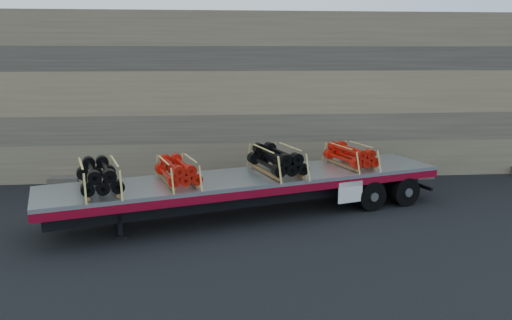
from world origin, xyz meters
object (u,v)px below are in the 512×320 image
Objects in this scene: trailer at (250,195)px; bundle_midrear at (277,161)px; bundle_midfront at (178,171)px; bundle_front at (99,177)px; bundle_rear at (350,156)px.

trailer is 5.60× the size of bundle_midrear.
bundle_midrear is (3.25, 1.01, 0.06)m from bundle_midfront.
bundle_midrear is (0.92, 0.28, 1.10)m from trailer.
bundle_midrear reaches higher than bundle_front.
bundle_midfront is 6.31m from bundle_rear.
trailer is 5.82× the size of bundle_front.
bundle_midrear is (5.49, 1.70, 0.02)m from bundle_front.
bundle_front is 2.35m from bundle_midfront.
bundle_rear is at bearing -0.00° from bundle_midfront.
bundle_rear reaches higher than trailer.
bundle_midfront is 1.00× the size of bundle_rear.
bundle_rear is at bearing -0.00° from bundle_front.
bundle_midrear reaches higher than bundle_rear.
bundle_midrear reaches higher than bundle_midfront.
trailer is at bearing -180.00° from bundle_midrear.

